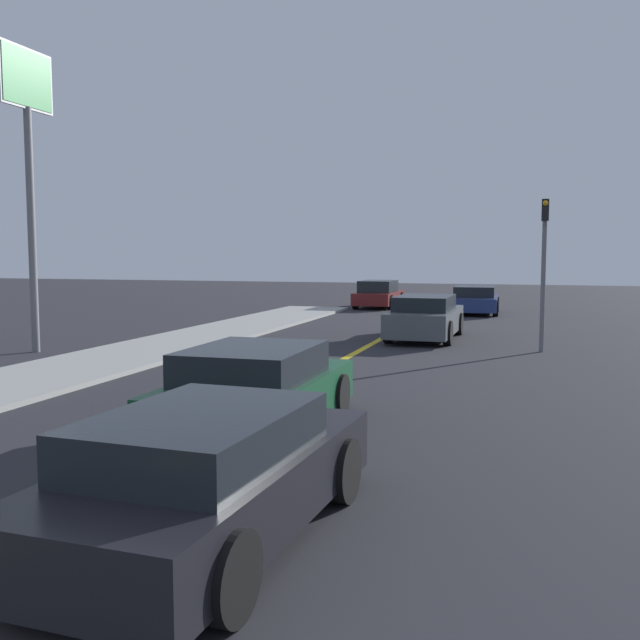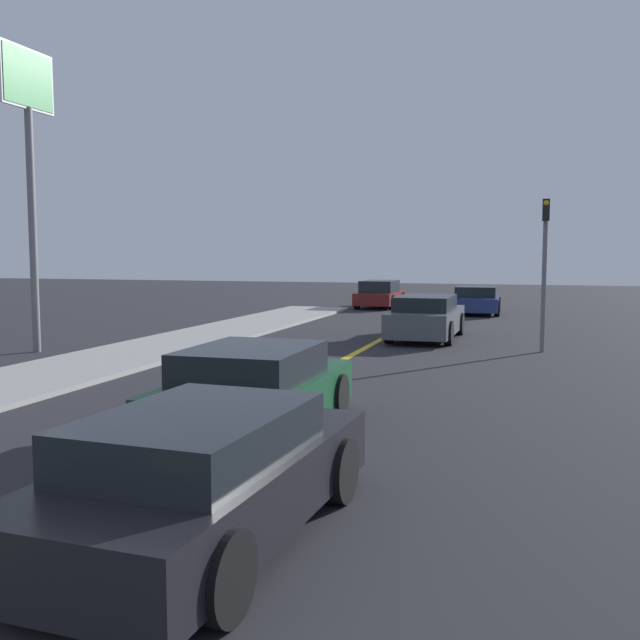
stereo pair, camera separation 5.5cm
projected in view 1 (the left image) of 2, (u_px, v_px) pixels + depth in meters
road_center_line at (364, 348)px, 19.24m from camera, size 0.20×60.00×0.01m
sidewalk_left at (143, 351)px, 18.27m from camera, size 2.86×30.80×0.10m
car_near_right_lane at (210, 475)px, 6.32m from camera, size 1.99×4.21×1.21m
car_ahead_center at (257, 389)px, 10.27m from camera, size 2.01×3.99×1.24m
car_far_distant at (425, 317)px, 21.31m from camera, size 1.92×4.41×1.31m
car_parked_left_lot at (475, 300)px, 30.30m from camera, size 2.11×4.03×1.18m
car_oncoming_far at (379, 294)px, 33.68m from camera, size 1.88×3.95×1.28m
traffic_light at (544, 259)px, 18.29m from camera, size 0.18×0.40×3.94m
roadside_sign at (28, 127)px, 18.00m from camera, size 0.20×1.91×7.70m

